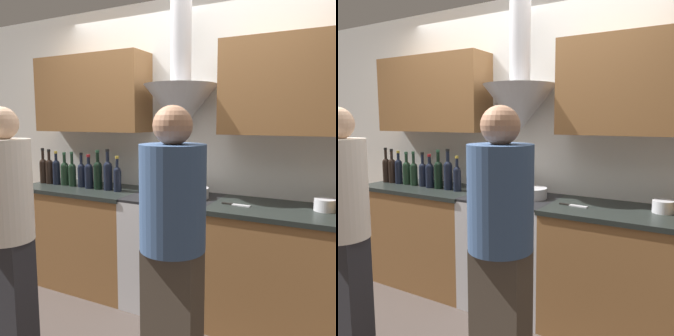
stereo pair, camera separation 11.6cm
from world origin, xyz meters
The scene contains 21 objects.
ground_plane centered at (0.00, 0.00, 0.00)m, with size 12.00×12.00×0.00m, color #423833.
wall_back centered at (0.01, 0.59, 1.47)m, with size 8.40×0.62×2.60m.
counter_left centered at (-0.94, 0.33, 0.47)m, with size 1.18×0.62×0.93m.
counter_right centered at (0.97, 0.33, 0.47)m, with size 1.24×0.62×0.93m.
stove_range centered at (0.00, 0.33, 0.47)m, with size 0.72×0.60×0.93m.
wine_bottle_0 centered at (-1.44, 0.31, 1.07)m, with size 0.07×0.07×0.35m.
wine_bottle_1 centered at (-1.36, 0.31, 1.07)m, with size 0.07×0.07×0.34m.
wine_bottle_2 centered at (-1.27, 0.31, 1.07)m, with size 0.07×0.07×0.33m.
wine_bottle_3 centered at (-1.17, 0.32, 1.06)m, with size 0.08×0.08×0.32m.
wine_bottle_4 centered at (-1.07, 0.31, 1.06)m, with size 0.07×0.07×0.33m.
wine_bottle_5 centered at (-0.96, 0.32, 1.06)m, with size 0.07×0.07×0.32m.
wine_bottle_6 centered at (-0.86, 0.30, 1.06)m, with size 0.08×0.08×0.31m.
wine_bottle_7 centered at (-0.76, 0.30, 1.08)m, with size 0.08×0.08×0.36m.
wine_bottle_8 centered at (-0.65, 0.31, 1.08)m, with size 0.08×0.08×0.37m.
wine_bottle_9 centered at (-0.54, 0.29, 1.06)m, with size 0.07×0.07×0.31m.
stock_pot centered at (-0.16, 0.34, 1.00)m, with size 0.27×0.27×0.14m.
mixing_bowl centered at (0.16, 0.36, 0.98)m, with size 0.24×0.24×0.08m.
saucepan centered at (1.14, 0.39, 0.98)m, with size 0.14×0.14×0.09m.
chefs_knife centered at (0.54, 0.27, 0.94)m, with size 0.22×0.04×0.01m.
person_foreground_left centered at (-0.51, -0.86, 0.91)m, with size 0.31×0.31×1.64m.
person_foreground_right centered at (0.54, -0.78, 0.90)m, with size 0.32×0.32×1.63m.
Camera 2 is at (1.37, -2.19, 1.56)m, focal length 38.00 mm.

